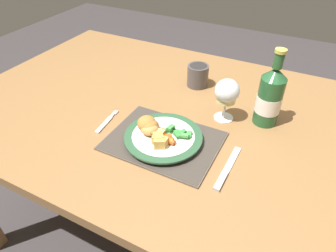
# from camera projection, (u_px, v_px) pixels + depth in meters

# --- Properties ---
(ground_plane) EXTENTS (6.00, 6.00, 0.00)m
(ground_plane) POSITION_uv_depth(u_px,v_px,m) (173.00, 232.00, 1.50)
(ground_plane) COLOR #383333
(dining_table) EXTENTS (1.56, 0.99, 0.74)m
(dining_table) POSITION_uv_depth(u_px,v_px,m) (175.00, 128.00, 1.10)
(dining_table) COLOR olive
(dining_table) RESTS_ON ground
(placemat) EXTENTS (0.33, 0.25, 0.01)m
(placemat) POSITION_uv_depth(u_px,v_px,m) (164.00, 141.00, 0.92)
(placemat) COLOR brown
(placemat) RESTS_ON dining_table
(dinner_plate) EXTENTS (0.24, 0.24, 0.02)m
(dinner_plate) POSITION_uv_depth(u_px,v_px,m) (163.00, 138.00, 0.91)
(dinner_plate) COLOR white
(dinner_plate) RESTS_ON placemat
(breaded_croquettes) EXTENTS (0.10, 0.09, 0.05)m
(breaded_croquettes) POSITION_uv_depth(u_px,v_px,m) (149.00, 126.00, 0.91)
(breaded_croquettes) COLOR #A87033
(breaded_croquettes) RESTS_ON dinner_plate
(green_beans_pile) EXTENTS (0.09, 0.07, 0.02)m
(green_beans_pile) POSITION_uv_depth(u_px,v_px,m) (177.00, 133.00, 0.90)
(green_beans_pile) COLOR #4CA84C
(green_beans_pile) RESTS_ON dinner_plate
(glazed_carrots) EXTENTS (0.06, 0.06, 0.02)m
(glazed_carrots) POSITION_uv_depth(u_px,v_px,m) (164.00, 138.00, 0.88)
(glazed_carrots) COLOR #CC5119
(glazed_carrots) RESTS_ON dinner_plate
(fork) EXTENTS (0.03, 0.13, 0.01)m
(fork) POSITION_uv_depth(u_px,v_px,m) (106.00, 123.00, 0.99)
(fork) COLOR silver
(fork) RESTS_ON dining_table
(table_knife) EXTENTS (0.02, 0.19, 0.01)m
(table_knife) POSITION_uv_depth(u_px,v_px,m) (226.00, 171.00, 0.82)
(table_knife) COLOR silver
(table_knife) RESTS_ON dining_table
(wine_glass) EXTENTS (0.08, 0.08, 0.15)m
(wine_glass) POSITION_uv_depth(u_px,v_px,m) (227.00, 93.00, 0.96)
(wine_glass) COLOR silver
(wine_glass) RESTS_ON dining_table
(bottle) EXTENTS (0.08, 0.08, 0.26)m
(bottle) POSITION_uv_depth(u_px,v_px,m) (270.00, 97.00, 0.94)
(bottle) COLOR #23562D
(bottle) RESTS_ON dining_table
(roast_potatoes) EXTENTS (0.05, 0.07, 0.03)m
(roast_potatoes) POSITION_uv_depth(u_px,v_px,m) (159.00, 140.00, 0.86)
(roast_potatoes) COLOR #DBB256
(roast_potatoes) RESTS_ON dinner_plate
(drinking_cup) EXTENTS (0.08, 0.08, 0.08)m
(drinking_cup) POSITION_uv_depth(u_px,v_px,m) (198.00, 75.00, 1.17)
(drinking_cup) COLOR #4C4747
(drinking_cup) RESTS_ON dining_table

